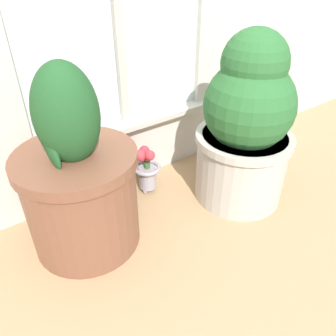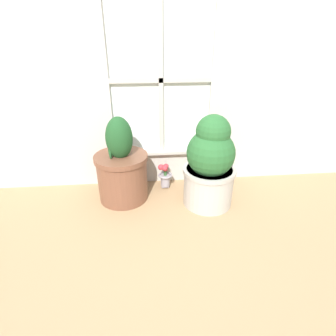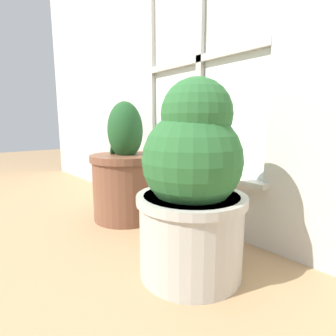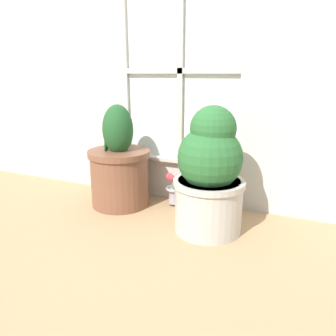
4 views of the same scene
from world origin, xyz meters
The scene contains 4 objects.
ground_plane centered at (0.00, 0.00, 0.00)m, with size 10.00×10.00×0.00m, color tan.
potted_plant_left centered at (-0.33, 0.34, 0.26)m, with size 0.41×0.41×0.68m.
potted_plant_right centered at (0.33, 0.20, 0.34)m, with size 0.40×0.40×0.72m.
flower_vase centered at (0.02, 0.46, 0.12)m, with size 0.12×0.12×0.23m.
Camera 3 is at (0.98, -0.46, 0.56)m, focal length 28.00 mm.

